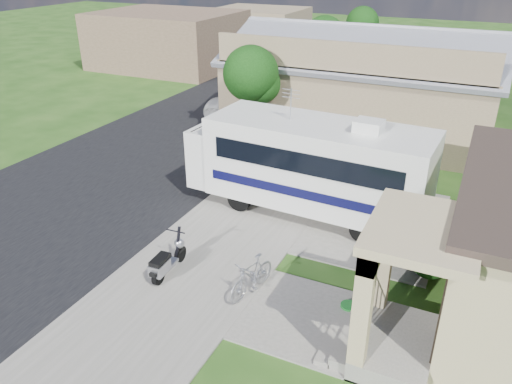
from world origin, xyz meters
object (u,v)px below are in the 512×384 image
at_px(scooter, 167,261).
at_px(van, 287,75).
at_px(motorhome, 309,163).
at_px(bicycle, 252,278).
at_px(shrub, 430,240).
at_px(garden_hose, 348,309).
at_px(pickup_truck, 249,99).

height_order(scooter, van, van).
bearing_deg(motorhome, scooter, -109.10).
relative_size(scooter, bicycle, 0.99).
relative_size(motorhome, shrub, 3.58).
bearing_deg(bicycle, garden_hose, 21.75).
relative_size(motorhome, pickup_truck, 1.33).
bearing_deg(scooter, van, 99.73).
bearing_deg(pickup_truck, shrub, 128.91).
xyz_separation_m(shrub, bicycle, (-3.99, -2.73, -0.66)).
distance_m(shrub, van, 20.75).
relative_size(bicycle, pickup_truck, 0.28).
bearing_deg(scooter, pickup_truck, 104.00).
relative_size(motorhome, van, 1.38).
bearing_deg(pickup_truck, bicycle, 111.34).
relative_size(motorhome, garden_hose, 19.99).
bearing_deg(pickup_truck, motorhome, 121.26).
bearing_deg(van, bicycle, -65.37).
relative_size(shrub, garden_hose, 5.59).
xyz_separation_m(shrub, van, (-11.17, 17.49, -0.31)).
bearing_deg(shrub, bicycle, -145.62).
bearing_deg(bicycle, motorhome, 106.20).
height_order(bicycle, pickup_truck, pickup_truck).
xyz_separation_m(scooter, van, (-4.72, 20.48, 0.37)).
bearing_deg(garden_hose, pickup_truck, 124.37).
distance_m(motorhome, garden_hose, 5.68).
relative_size(shrub, pickup_truck, 0.37).
distance_m(motorhome, bicycle, 5.20).
distance_m(motorhome, van, 16.70).
relative_size(pickup_truck, van, 1.04).
relative_size(bicycle, van, 0.29).
bearing_deg(pickup_truck, scooter, 102.52).
distance_m(shrub, scooter, 7.14).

